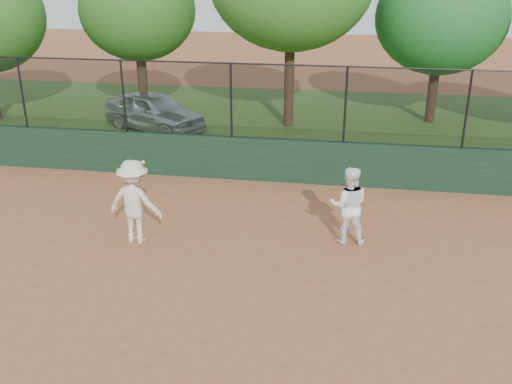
% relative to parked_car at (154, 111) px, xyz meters
% --- Properties ---
extents(ground, '(80.00, 80.00, 0.00)m').
position_rel_parked_car_xyz_m(ground, '(4.22, -10.36, -0.68)').
color(ground, '#A55B35').
rests_on(ground, ground).
extents(back_wall, '(26.00, 0.20, 1.20)m').
position_rel_parked_car_xyz_m(back_wall, '(4.22, -4.36, -0.08)').
color(back_wall, '#173422').
rests_on(back_wall, ground).
extents(grass_strip, '(36.00, 12.00, 0.01)m').
position_rel_parked_car_xyz_m(grass_strip, '(4.22, 1.64, -0.68)').
color(grass_strip, '#30531A').
rests_on(grass_strip, ground).
extents(parked_car, '(4.28, 3.28, 1.36)m').
position_rel_parked_car_xyz_m(parked_car, '(0.00, 0.00, 0.00)').
color(parked_car, '#B6BBC1').
rests_on(parked_car, ground).
extents(player_second, '(0.87, 0.70, 1.70)m').
position_rel_parked_car_xyz_m(player_second, '(6.93, -7.73, 0.17)').
color(player_second, white).
rests_on(player_second, ground).
extents(player_main, '(1.26, 0.82, 1.99)m').
position_rel_parked_car_xyz_m(player_main, '(2.47, -8.44, 0.24)').
color(player_main, beige).
rests_on(player_main, ground).
extents(fence_assembly, '(26.00, 0.06, 2.00)m').
position_rel_parked_car_xyz_m(fence_assembly, '(4.19, -4.36, 1.56)').
color(fence_assembly, black).
rests_on(fence_assembly, back_wall).
extents(tree_1, '(4.20, 3.82, 5.82)m').
position_rel_parked_car_xyz_m(tree_1, '(-0.90, 1.47, 3.31)').
color(tree_1, '#452F18').
rests_on(tree_1, ground).
extents(tree_3, '(4.61, 4.19, 5.76)m').
position_rel_parked_car_xyz_m(tree_3, '(9.83, 2.73, 3.08)').
color(tree_3, '#3F2615').
rests_on(tree_3, ground).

